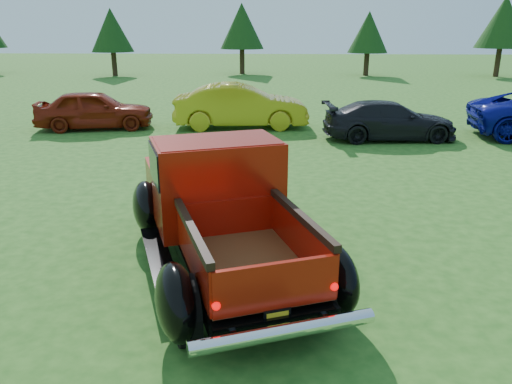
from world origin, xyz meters
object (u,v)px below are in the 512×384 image
Objects in this scene: pickup_truck at (218,204)px; show_car_grey at (389,120)px; tree_mid_left at (242,26)px; tree_east at (504,22)px; tree_mid_right at (368,32)px; tree_west at (111,30)px; show_car_yellow at (241,106)px; show_car_red at (95,109)px.

pickup_truck is 1.29× the size of show_car_grey.
tree_east is at bearing -4.76° from tree_mid_left.
tree_mid_right reaches higher than show_car_grey.
tree_mid_right is at bearing 3.18° from tree_west.
tree_mid_right reaches higher than show_car_yellow.
tree_east is (27.00, 0.50, 0.55)m from tree_west.
tree_mid_right is at bearing -12.26° from show_car_grey.
tree_east is 24.41m from show_car_grey.
tree_mid_right is 31.15m from pickup_truck.
tree_west is 1.19× the size of show_car_red.
tree_east reaches higher than tree_mid_right.
show_car_red is (5.50, -19.38, -2.45)m from tree_west.
show_car_red is at bearing -121.52° from tree_mid_right.
tree_mid_right is 0.84× the size of pickup_truck.
tree_mid_left is 1.29× the size of show_car_red.
tree_east reaches higher than pickup_truck.
tree_mid_left is (9.00, 2.00, 0.27)m from tree_west.
show_car_red is at bearing 98.52° from pickup_truck.
show_car_grey is at bearing -53.65° from tree_west.
tree_mid_left is at bearing 73.34° from pickup_truck.
tree_west is at bearing 23.93° from show_car_yellow.
tree_mid_left is at bearing -20.65° from show_car_red.
show_car_red is (-3.50, -21.38, -2.72)m from tree_mid_left.
tree_west is 21.79m from show_car_yellow.
pickup_truck is at bearing -69.57° from tree_west.
tree_mid_right is 24.02m from show_car_red.
tree_west reaches higher than show_car_yellow.
show_car_yellow reaches higher than show_car_red.
show_car_red is at bearing -74.16° from tree_west.
show_car_red is 0.85× the size of show_car_yellow.
pickup_truck is (10.90, -29.26, -2.24)m from tree_west.
tree_west is 1.05× the size of tree_mid_right.
tree_east reaches higher than show_car_yellow.
pickup_truck is at bearing -162.69° from show_car_red.
tree_west reaches higher than tree_mid_right.
tree_mid_right is 0.97× the size of show_car_yellow.
tree_mid_left reaches higher than pickup_truck.
show_car_yellow is at bearing -85.99° from tree_mid_left.
show_car_yellow is (4.97, 0.41, 0.09)m from show_car_red.
tree_west is 0.92× the size of tree_mid_left.
tree_east is at bearing -45.31° from show_car_yellow.
show_car_yellow is at bearing -110.66° from tree_mid_right.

